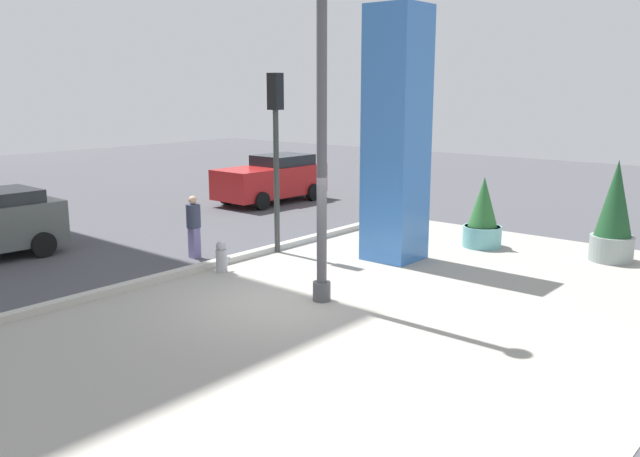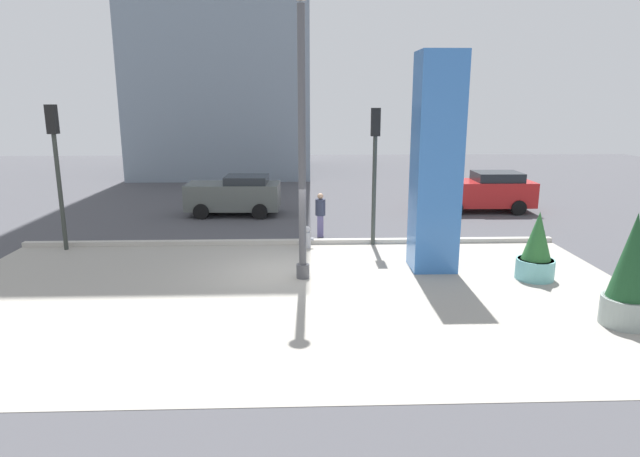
# 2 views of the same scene
# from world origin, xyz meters

# --- Properties ---
(ground_plane) EXTENTS (60.00, 60.00, 0.00)m
(ground_plane) POSITION_xyz_m (0.00, 4.00, 0.00)
(ground_plane) COLOR #47474C
(plaza_pavement) EXTENTS (18.00, 10.00, 0.02)m
(plaza_pavement) POSITION_xyz_m (0.00, -2.00, 0.00)
(plaza_pavement) COLOR #9E998E
(plaza_pavement) RESTS_ON ground_plane
(curb_strip) EXTENTS (18.00, 0.24, 0.16)m
(curb_strip) POSITION_xyz_m (0.00, 3.12, 0.08)
(curb_strip) COLOR #B7B2A8
(curb_strip) RESTS_ON ground_plane
(lamp_post) EXTENTS (0.44, 0.44, 7.45)m
(lamp_post) POSITION_xyz_m (0.38, -0.52, 3.64)
(lamp_post) COLOR #4C4C51
(lamp_post) RESTS_ON ground_plane
(art_pillar_blue) EXTENTS (1.24, 1.24, 6.10)m
(art_pillar_blue) POSITION_xyz_m (4.14, 0.26, 3.05)
(art_pillar_blue) COLOR #3870BC
(art_pillar_blue) RESTS_ON ground_plane
(potted_plant_near_right) EXTENTS (1.02, 1.02, 1.90)m
(potted_plant_near_right) POSITION_xyz_m (6.74, -0.83, 0.82)
(potted_plant_near_right) COLOR #6BB2B2
(potted_plant_near_right) RESTS_ON ground_plane
(potted_plant_mid_plaza) EXTENTS (1.04, 1.04, 2.51)m
(potted_plant_mid_plaza) POSITION_xyz_m (7.39, -3.97, 1.16)
(potted_plant_mid_plaza) COLOR gray
(potted_plant_mid_plaza) RESTS_ON ground_plane
(fire_hydrant) EXTENTS (0.36, 0.26, 0.75)m
(fire_hydrant) POSITION_xyz_m (0.53, 2.61, 0.37)
(fire_hydrant) COLOR #99999E
(fire_hydrant) RESTS_ON ground_plane
(traffic_light_corner) EXTENTS (0.28, 0.42, 4.56)m
(traffic_light_corner) POSITION_xyz_m (2.78, 2.98, 3.08)
(traffic_light_corner) COLOR #333833
(traffic_light_corner) RESTS_ON ground_plane
(car_far_lane) EXTENTS (4.42, 2.10, 1.74)m
(car_far_lane) POSITION_xyz_m (8.37, 8.52, 0.88)
(car_far_lane) COLOR red
(car_far_lane) RESTS_ON ground_plane
(pedestrian_by_curb) EXTENTS (0.40, 0.40, 1.58)m
(pedestrian_by_curb) POSITION_xyz_m (1.03, 4.18, 0.87)
(pedestrian_by_curb) COLOR slate
(pedestrian_by_curb) RESTS_ON ground_plane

